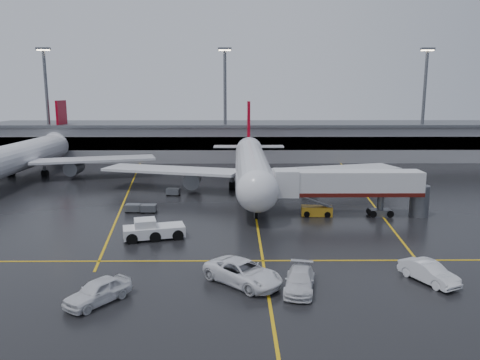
{
  "coord_description": "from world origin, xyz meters",
  "views": [
    {
      "loc": [
        -2.52,
        -63.43,
        15.65
      ],
      "look_at": [
        -2.0,
        -2.0,
        4.0
      ],
      "focal_mm": 34.55,
      "sensor_mm": 36.0,
      "label": 1
    }
  ],
  "objects": [
    {
      "name": "service_van_a",
      "position": [
        -1.95,
        -27.29,
        0.98
      ],
      "size": [
        7.36,
        7.18,
        1.96
      ],
      "primitive_type": "imported",
      "rotation": [
        0.0,
        0.0,
        0.82
      ],
      "color": "white",
      "rests_on": "ground"
    },
    {
      "name": "terminal",
      "position": [
        0.0,
        47.93,
        4.32
      ],
      "size": [
        122.0,
        19.0,
        8.6
      ],
      "color": "gray",
      "rests_on": "ground"
    },
    {
      "name": "apron_line_stop",
      "position": [
        0.0,
        -22.0,
        0.01
      ],
      "size": [
        60.0,
        0.25,
        0.02
      ],
      "primitive_type": "cube",
      "color": "gold",
      "rests_on": "ground"
    },
    {
      "name": "baggage_cart_a",
      "position": [
        -14.1,
        -4.08,
        0.63
      ],
      "size": [
        2.01,
        1.32,
        1.12
      ],
      "color": "#595B60",
      "rests_on": "ground"
    },
    {
      "name": "main_airliner",
      "position": [
        0.0,
        9.7,
        4.21
      ],
      "size": [
        48.8,
        45.6,
        14.1
      ],
      "color": "silver",
      "rests_on": "ground"
    },
    {
      "name": "apron_line_left",
      "position": [
        -20.0,
        10.0,
        0.01
      ],
      "size": [
        9.99,
        69.35,
        0.02
      ],
      "primitive_type": "cube",
      "rotation": [
        0.0,
        0.0,
        0.14
      ],
      "color": "gold",
      "rests_on": "ground"
    },
    {
      "name": "service_van_c",
      "position": [
        13.6,
        -27.08,
        0.87
      ],
      "size": [
        3.99,
        5.56,
        1.74
      ],
      "primitive_type": "imported",
      "rotation": [
        0.0,
        0.0,
        0.46
      ],
      "color": "silver",
      "rests_on": "ground"
    },
    {
      "name": "jet_bridge",
      "position": [
        11.87,
        -6.0,
        3.93
      ],
      "size": [
        19.9,
        3.4,
        6.05
      ],
      "color": "silver",
      "rests_on": "ground"
    },
    {
      "name": "apron_line_centre",
      "position": [
        0.0,
        0.0,
        0.01
      ],
      "size": [
        0.25,
        90.0,
        0.02
      ],
      "primitive_type": "cube",
      "color": "gold",
      "rests_on": "ground"
    },
    {
      "name": "light_mast_mid",
      "position": [
        -5.0,
        42.0,
        14.47
      ],
      "size": [
        3.0,
        1.2,
        25.45
      ],
      "color": "#595B60",
      "rests_on": "ground"
    },
    {
      "name": "baggage_cart_c",
      "position": [
        -12.27,
        6.35,
        0.63
      ],
      "size": [
        2.15,
        1.55,
        1.12
      ],
      "color": "#595B60",
      "rests_on": "ground"
    },
    {
      "name": "light_mast_right",
      "position": [
        40.0,
        42.0,
        14.47
      ],
      "size": [
        3.0,
        1.2,
        25.45
      ],
      "color": "#595B60",
      "rests_on": "ground"
    },
    {
      "name": "light_mast_left",
      "position": [
        -45.0,
        42.0,
        14.47
      ],
      "size": [
        3.0,
        1.2,
        25.45
      ],
      "color": "#595B60",
      "rests_on": "ground"
    },
    {
      "name": "belt_loader",
      "position": [
        7.91,
        -5.62,
        0.62
      ],
      "size": [
        4.08,
        2.16,
        2.5
      ],
      "color": "gold",
      "rests_on": "ground"
    },
    {
      "name": "baggage_cart_b",
      "position": [
        -16.2,
        -3.84,
        0.63
      ],
      "size": [
        2.05,
        1.37,
        1.12
      ],
      "color": "#595B60",
      "rests_on": "ground"
    },
    {
      "name": "ground",
      "position": [
        0.0,
        0.0,
        0.0
      ],
      "size": [
        220.0,
        220.0,
        0.0
      ],
      "primitive_type": "plane",
      "color": "black",
      "rests_on": "ground"
    },
    {
      "name": "service_van_d",
      "position": [
        -12.97,
        -30.73,
        0.91
      ],
      "size": [
        4.91,
        5.61,
        1.83
      ],
      "primitive_type": "imported",
      "rotation": [
        0.0,
        0.0,
        -0.63
      ],
      "color": "silver",
      "rests_on": "ground"
    },
    {
      "name": "pushback_tractor",
      "position": [
        -11.65,
        -15.16,
        0.93
      ],
      "size": [
        6.97,
        4.26,
        2.33
      ],
      "color": "silver",
      "rests_on": "ground"
    },
    {
      "name": "apron_line_right",
      "position": [
        18.0,
        10.0,
        0.01
      ],
      "size": [
        7.57,
        69.64,
        0.02
      ],
      "primitive_type": "cube",
      "rotation": [
        0.0,
        0.0,
        -0.1
      ],
      "color": "gold",
      "rests_on": "ground"
    },
    {
      "name": "second_airliner",
      "position": [
        -42.0,
        21.7,
        4.21
      ],
      "size": [
        48.8,
        45.6,
        14.1
      ],
      "color": "silver",
      "rests_on": "ground"
    },
    {
      "name": "service_van_b",
      "position": [
        2.58,
        -28.58,
        0.81
      ],
      "size": [
        3.35,
        5.93,
        1.62
      ],
      "primitive_type": "imported",
      "rotation": [
        0.0,
        0.0,
        -0.2
      ],
      "color": "silver",
      "rests_on": "ground"
    }
  ]
}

